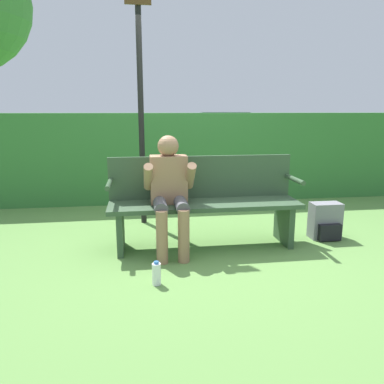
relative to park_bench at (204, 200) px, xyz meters
name	(u,v)px	position (x,y,z in m)	size (l,w,h in m)	color
ground_plane	(205,246)	(0.00, -0.07, -0.49)	(40.00, 40.00, 0.00)	#5B8942
hedge_back	(181,157)	(0.00, 2.11, 0.20)	(12.00, 0.52, 1.38)	#337033
park_bench	(204,200)	(0.00, 0.00, 0.00)	(1.99, 0.50, 0.94)	#334C33
person_seated	(170,188)	(-0.37, -0.13, 0.17)	(0.51, 0.60, 1.18)	#997051
backpack	(326,222)	(1.40, 0.00, -0.30)	(0.34, 0.25, 0.41)	slate
water_bottle	(157,274)	(-0.55, -0.90, -0.39)	(0.07, 0.07, 0.21)	white
signpost	(141,99)	(-0.63, 0.90, 1.06)	(0.31, 0.09, 2.86)	black
parked_car	(224,128)	(3.05, 12.47, 0.15)	(4.37, 2.27, 1.33)	#B7BCC6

